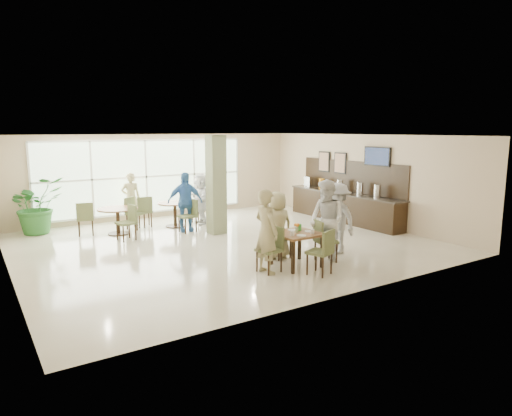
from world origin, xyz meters
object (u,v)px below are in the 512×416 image
adult_standing (131,198)px  round_table_right (175,208)px  teen_left (266,232)px  adult_b (201,199)px  teen_right (327,220)px  teen_standing (337,218)px  buffet_counter (344,204)px  teen_far (277,225)px  round_table_left (118,214)px  main_table (297,237)px  potted_plant (36,205)px  adult_a (185,202)px

adult_standing → round_table_right: bearing=139.0°
teen_left → adult_b: 5.39m
teen_right → teen_standing: 0.68m
buffet_counter → teen_far: size_ratio=3.02×
teen_far → adult_standing: 5.97m
round_table_left → teen_standing: (3.86, -4.87, 0.27)m
teen_far → adult_standing: bearing=-67.6°
round_table_left → adult_standing: (0.81, 1.30, 0.23)m
teen_right → adult_b: bearing=-172.5°
main_table → teen_far: teen_far is taller
round_table_right → teen_right: bearing=-74.3°
potted_plant → teen_standing: size_ratio=0.95×
potted_plant → teen_right: bearing=-51.6°
main_table → round_table_left: 5.73m
round_table_right → buffet_counter: buffet_counter is taller
buffet_counter → teen_left: bearing=-148.7°
main_table → adult_b: size_ratio=0.59×
main_table → potted_plant: (-4.28, 6.56, 0.16)m
round_table_left → adult_standing: size_ratio=0.70×
round_table_left → potted_plant: potted_plant is taller
round_table_right → round_table_left: bearing=-177.4°
round_table_left → teen_standing: teen_standing is taller
teen_left → teen_far: bearing=-50.6°
teen_standing → adult_b: bearing=-165.7°
adult_a → potted_plant: bearing=164.6°
teen_standing → teen_right: bearing=-62.7°
buffet_counter → teen_standing: size_ratio=2.76×
teen_standing → teen_far: bearing=-105.6°
teen_far → teen_left: bearing=50.4°
teen_far → adult_a: size_ratio=0.90×
buffet_counter → teen_right: size_ratio=2.56×
round_table_right → teen_right: (1.48, -5.26, 0.36)m
round_table_right → teen_far: teen_far is taller
buffet_counter → adult_b: 4.62m
main_table → buffet_counter: bearing=35.6°
teen_left → adult_standing: 6.59m
teen_right → main_table: bearing=-86.9°
teen_left → adult_a: (0.23, 4.56, -0.01)m
round_table_left → teen_right: (3.25, -5.18, 0.34)m
round_table_right → teen_right: teen_right is taller
teen_far → teen_standing: bearing=171.1°
adult_standing → buffet_counter: bearing=160.7°
round_table_left → adult_b: bearing=0.7°
adult_a → buffet_counter: bearing=-2.7°
potted_plant → adult_a: (3.69, -2.02, 0.06)m
buffet_counter → round_table_right: bearing=156.2°
teen_left → adult_standing: (-0.74, 6.55, -0.07)m
teen_left → teen_far: teen_left is taller
buffet_counter → teen_right: bearing=-138.5°
main_table → teen_standing: (1.49, 0.34, 0.20)m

